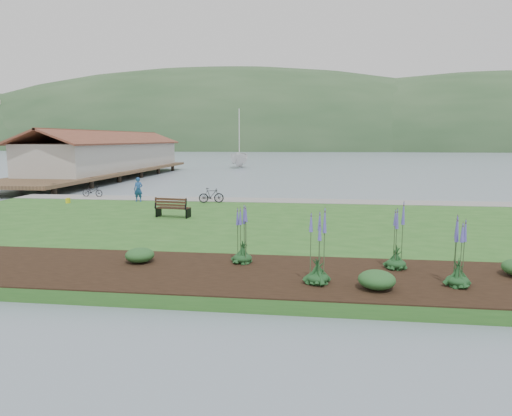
% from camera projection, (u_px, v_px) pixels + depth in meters
% --- Properties ---
extents(ground, '(600.00, 600.00, 0.00)m').
position_uv_depth(ground, '(242.00, 225.00, 23.75)').
color(ground, slate).
rests_on(ground, ground).
extents(lawn, '(34.00, 20.00, 0.40)m').
position_uv_depth(lawn, '(236.00, 229.00, 21.76)').
color(lawn, '#285B20').
rests_on(lawn, ground).
extents(shoreline_path, '(34.00, 2.20, 0.03)m').
position_uv_depth(shoreline_path, '(259.00, 200.00, 30.45)').
color(shoreline_path, gray).
rests_on(shoreline_path, lawn).
extents(garden_bed, '(24.00, 4.40, 0.04)m').
position_uv_depth(garden_bed, '(289.00, 275.00, 13.70)').
color(garden_bed, black).
rests_on(garden_bed, lawn).
extents(far_hillside, '(580.00, 80.00, 38.00)m').
position_uv_depth(far_hillside, '(356.00, 150.00, 187.87)').
color(far_hillside, '#2B4B2A').
rests_on(far_hillside, ground).
extents(pier_pavilion, '(8.00, 36.00, 5.40)m').
position_uv_depth(pier_pavilion, '(110.00, 155.00, 52.89)').
color(pier_pavilion, '#4C3826').
rests_on(pier_pavilion, ground).
extents(park_bench, '(1.82, 0.92, 1.08)m').
position_uv_depth(park_bench, '(172.00, 207.00, 23.73)').
color(park_bench, black).
rests_on(park_bench, lawn).
extents(person, '(0.69, 0.48, 1.86)m').
position_uv_depth(person, '(138.00, 187.00, 29.77)').
color(person, navy).
rests_on(person, lawn).
extents(bicycle_a, '(0.68, 1.61, 0.82)m').
position_uv_depth(bicycle_a, '(92.00, 191.00, 32.21)').
color(bicycle_a, black).
rests_on(bicycle_a, lawn).
extents(bicycle_b, '(0.84, 1.66, 0.96)m').
position_uv_depth(bicycle_b, '(211.00, 195.00, 29.23)').
color(bicycle_b, black).
rests_on(bicycle_b, lawn).
extents(sailboat, '(11.00, 11.20, 28.98)m').
position_uv_depth(sailboat, '(239.00, 168.00, 71.47)').
color(sailboat, silver).
rests_on(sailboat, ground).
extents(pannier, '(0.22, 0.31, 0.31)m').
position_uv_depth(pannier, '(68.00, 201.00, 29.17)').
color(pannier, yellow).
rests_on(pannier, lawn).
extents(echium_0, '(0.62, 0.62, 2.38)m').
position_uv_depth(echium_0, '(318.00, 249.00, 12.66)').
color(echium_0, '#14391B').
rests_on(echium_0, garden_bed).
extents(echium_1, '(0.62, 0.62, 2.35)m').
position_uv_depth(echium_1, '(397.00, 240.00, 14.14)').
color(echium_1, '#14391B').
rests_on(echium_1, garden_bed).
extents(echium_2, '(0.62, 0.62, 2.05)m').
position_uv_depth(echium_2, '(459.00, 257.00, 12.44)').
color(echium_2, '#14391B').
rests_on(echium_2, garden_bed).
extents(echium_4, '(0.62, 0.62, 2.31)m').
position_uv_depth(echium_4, '(243.00, 233.00, 14.80)').
color(echium_4, '#14391B').
rests_on(echium_4, garden_bed).
extents(shrub_0, '(0.94, 0.94, 0.47)m').
position_uv_depth(shrub_0, '(140.00, 255.00, 14.98)').
color(shrub_0, '#1E4C21').
rests_on(shrub_0, garden_bed).
extents(shrub_1, '(1.00, 1.00, 0.50)m').
position_uv_depth(shrub_1, '(377.00, 280.00, 12.31)').
color(shrub_1, '#1E4C21').
rests_on(shrub_1, garden_bed).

